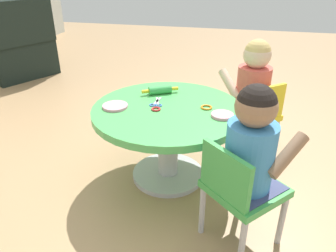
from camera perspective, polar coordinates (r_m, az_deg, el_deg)
name	(u,v)px	position (r m, az deg, el deg)	size (l,w,h in m)	color
ground_plane	(168,175)	(2.04, 0.00, -8.80)	(10.00, 10.00, 0.00)	tan
craft_table	(168,126)	(1.86, 0.00, 0.05)	(0.86, 0.86, 0.47)	silver
child_chair_left	(240,190)	(1.48, 12.61, -10.97)	(0.42, 0.42, 0.54)	#B7B7BC
seated_child_left	(252,143)	(1.38, 14.71, -2.90)	(0.44, 0.43, 0.51)	#3F4772
child_chair_right	(253,115)	(2.17, 14.91, 1.92)	(0.42, 0.42, 0.54)	#B7B7BC
seated_child_right	(253,80)	(2.12, 14.94, 7.88)	(0.44, 0.43, 0.51)	#3F4772
armchair_dark	(15,49)	(4.14, -25.51, 12.30)	(0.95, 0.96, 0.85)	black
rolling_pin	(160,90)	(1.99, -1.41, 6.43)	(0.13, 0.21, 0.05)	green
craft_scissors	(156,103)	(1.85, -2.08, 4.04)	(0.14, 0.08, 0.01)	silver
playdough_blob_0	(115,106)	(1.83, -9.39, 3.50)	(0.14, 0.14, 0.01)	pink
playdough_blob_1	(222,115)	(1.72, 9.63, 1.92)	(0.12, 0.12, 0.02)	pink
cookie_cutter_0	(206,107)	(1.81, 6.85, 3.33)	(0.07, 0.07, 0.01)	orange
cookie_cutter_1	(156,109)	(1.78, -2.16, 3.03)	(0.05, 0.05, 0.01)	red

